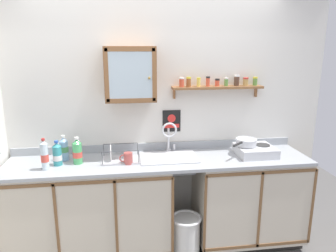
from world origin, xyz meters
name	(u,v)px	position (x,y,z in m)	size (l,w,h in m)	color
back_wall	(156,117)	(0.00, 0.75, 1.30)	(3.52, 0.07, 2.58)	silver
lower_cabinet_run	(90,210)	(-0.68, 0.43, 0.47)	(1.54, 0.59, 0.93)	black
lower_cabinet_run_right	(248,200)	(0.91, 0.43, 0.47)	(1.09, 0.59, 0.93)	black
countertop	(160,161)	(0.00, 0.43, 0.94)	(2.88, 0.61, 0.03)	#9EA3A8
backsplash	(157,146)	(0.00, 0.71, 1.00)	(2.88, 0.02, 0.08)	#9EA3A8
sink	(169,160)	(0.09, 0.47, 0.94)	(0.55, 0.41, 0.44)	silver
hot_plate_stove	(255,151)	(0.95, 0.43, 1.00)	(0.36, 0.34, 0.10)	silver
saucepan	(246,142)	(0.86, 0.45, 1.09)	(0.30, 0.28, 0.07)	silver
bottle_soda_green_0	(77,152)	(-0.76, 0.43, 1.07)	(0.09, 0.09, 0.25)	#4CB266
bottle_detergent_teal_1	(57,155)	(-0.94, 0.41, 1.06)	(0.08, 0.08, 0.23)	teal
bottle_water_blue_2	(64,149)	(-0.90, 0.53, 1.07)	(0.08, 0.08, 0.24)	#8CB7E0
bottle_water_clear_3	(45,156)	(-1.02, 0.32, 1.08)	(0.07, 0.07, 0.28)	silver
dish_rack	(120,158)	(-0.38, 0.45, 0.98)	(0.36, 0.25, 0.16)	#B2B2B7
mug	(128,158)	(-0.31, 0.35, 1.01)	(0.12, 0.08, 0.11)	#B24C47
wall_cabinet	(130,74)	(-0.26, 0.57, 1.76)	(0.47, 0.32, 0.50)	brown
spice_shelf	(218,86)	(0.61, 0.65, 1.63)	(0.92, 0.14, 0.23)	brown
warning_sign	(172,121)	(0.15, 0.72, 1.26)	(0.18, 0.01, 0.22)	black
trash_bin	(186,236)	(0.23, 0.26, 0.22)	(0.30, 0.30, 0.43)	silver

